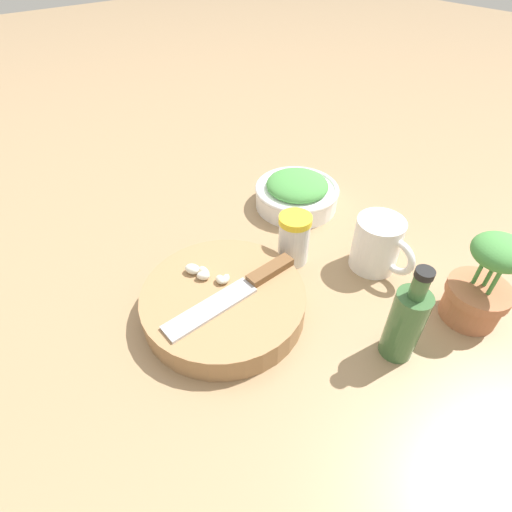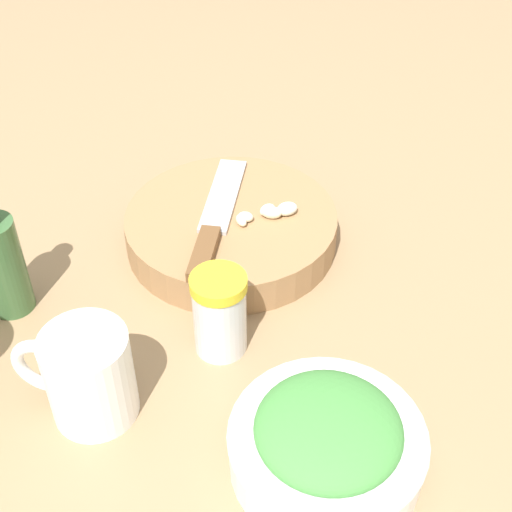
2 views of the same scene
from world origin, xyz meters
TOP-DOWN VIEW (x-y plane):
  - ground_plane at (0.00, 0.00)m, footprint 5.00×5.00m
  - cutting_board at (0.08, -0.11)m, footprint 0.25×0.25m
  - chef_knife at (0.10, -0.09)m, footprint 0.04×0.23m
  - garlic_cloves at (0.04, -0.12)m, footprint 0.07×0.05m
  - herb_bowl at (-0.06, 0.17)m, footprint 0.17×0.17m
  - spice_jar at (0.06, 0.05)m, footprint 0.06×0.06m
  - coffee_mug at (0.16, 0.15)m, footprint 0.12×0.08m
  - oil_bottle at (0.30, 0.03)m, footprint 0.05×0.05m
  - potted_herb at (0.33, 0.17)m, footprint 0.09×0.09m

SIDE VIEW (x-z plane):
  - ground_plane at x=0.00m, z-range 0.00..0.00m
  - cutting_board at x=0.08m, z-range 0.00..0.04m
  - herb_bowl at x=-0.06m, z-range 0.00..0.07m
  - chef_knife at x=0.10m, z-range 0.04..0.05m
  - spice_jar at x=0.06m, z-range 0.00..0.09m
  - coffee_mug at x=0.16m, z-range 0.00..0.10m
  - garlic_cloves at x=0.04m, z-range 0.04..0.06m
  - oil_bottle at x=0.30m, z-range -0.02..0.14m
  - potted_herb at x=0.33m, z-range -0.01..0.14m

